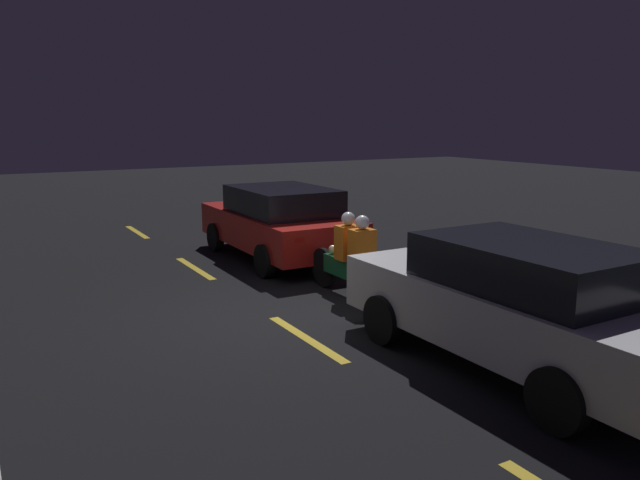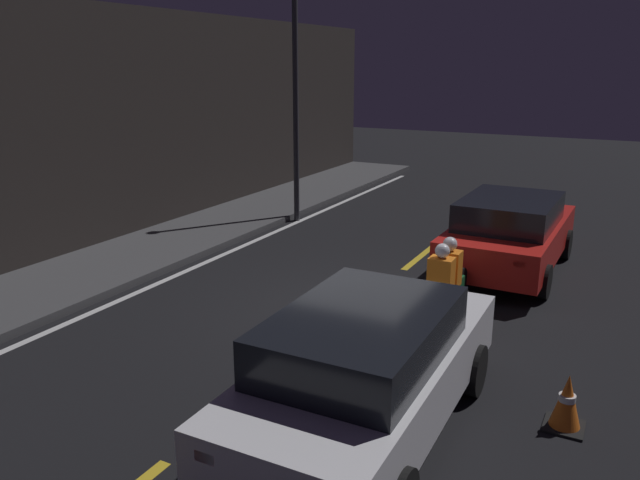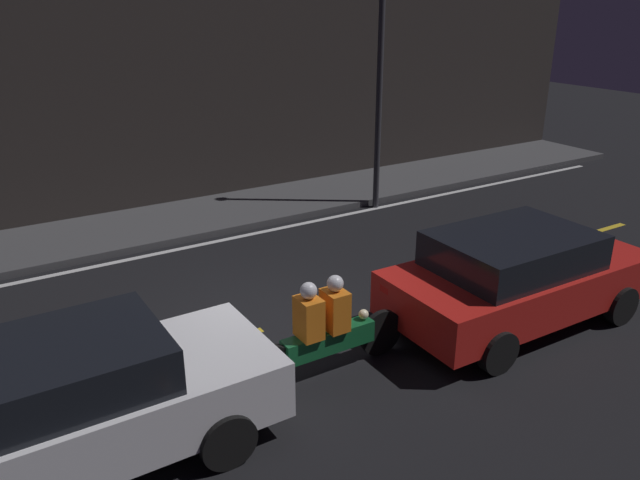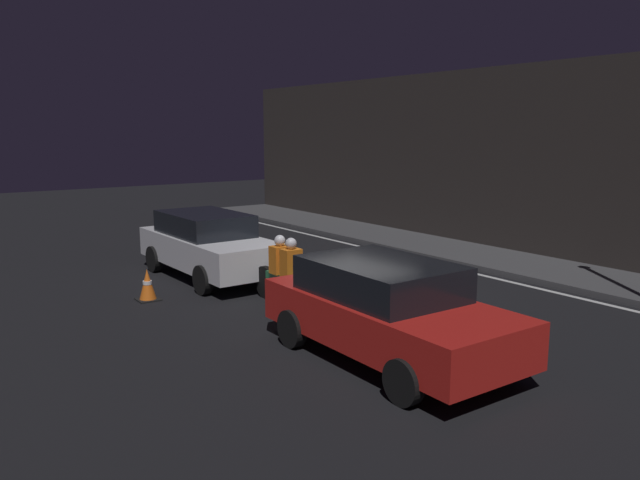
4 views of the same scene
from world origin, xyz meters
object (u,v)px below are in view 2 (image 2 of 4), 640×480
taxi_red (510,232)px  street_lamp (296,93)px  sedan_white (368,368)px  traffic_cone_near (567,402)px  motorcycle (445,287)px

taxi_red → street_lamp: size_ratio=0.74×
sedan_white → traffic_cone_near: (1.15, -1.93, -0.49)m
street_lamp → motorcycle: bearing=-131.9°
sedan_white → taxi_red: 6.50m
taxi_red → traffic_cone_near: taxi_red is taller
sedan_white → traffic_cone_near: size_ratio=6.73×
motorcycle → traffic_cone_near: bearing=-135.8°
taxi_red → motorcycle: bearing=175.4°
motorcycle → street_lamp: street_lamp is taller
traffic_cone_near → street_lamp: size_ratio=0.11×
sedan_white → motorcycle: bearing=1.6°
motorcycle → sedan_white: bearing=-178.1°
motorcycle → traffic_cone_near: motorcycle is taller
taxi_red → street_lamp: (1.57, 5.69, 2.45)m
sedan_white → taxi_red: (6.50, -0.18, -0.02)m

